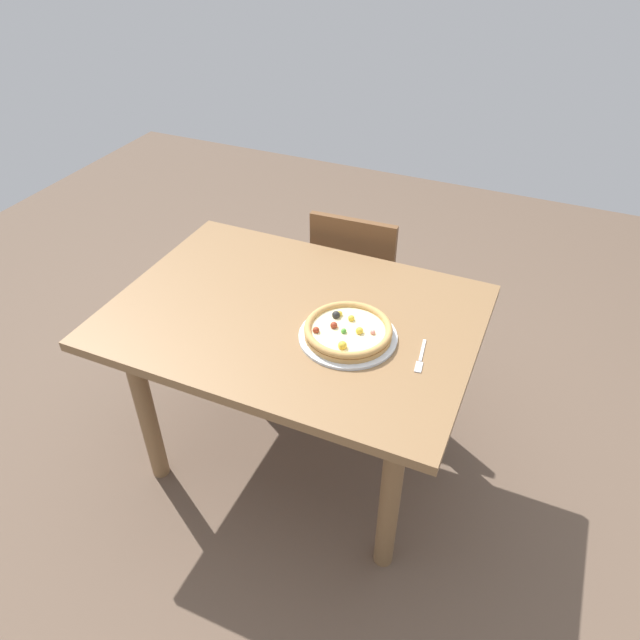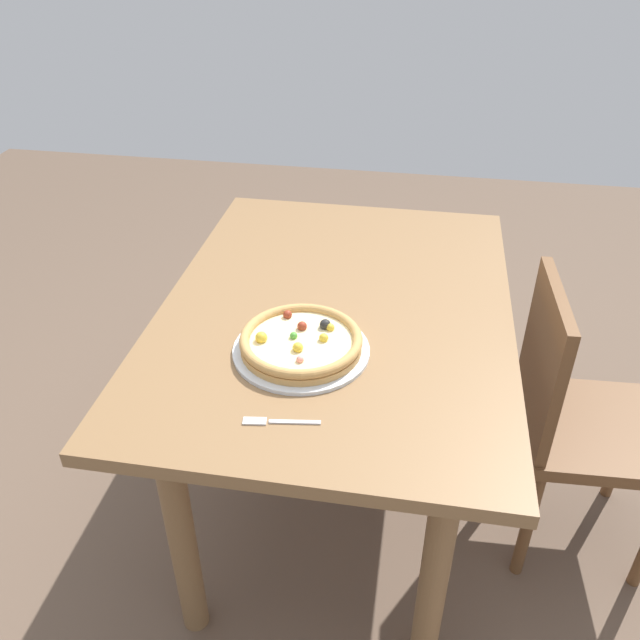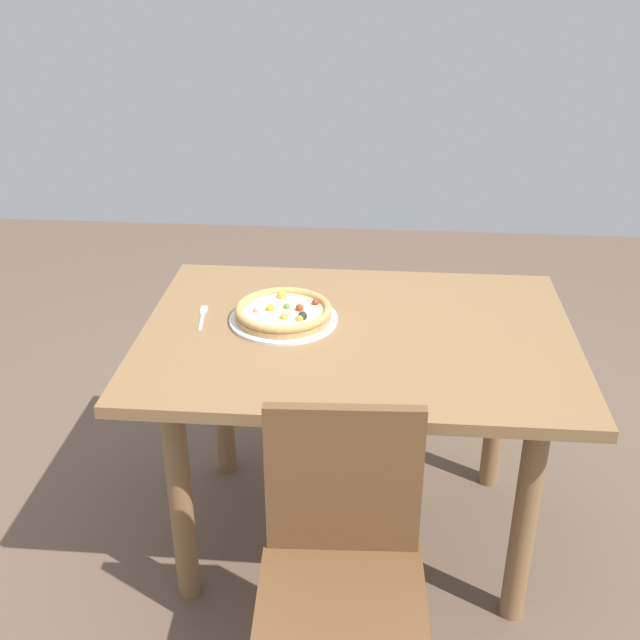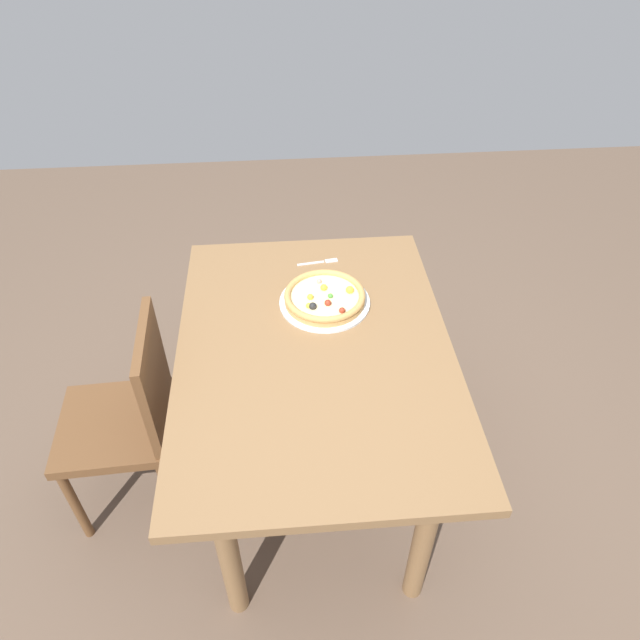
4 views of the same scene
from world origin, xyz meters
name	(u,v)px [view 3 (image 3 of 4)]	position (x,y,z in m)	size (l,w,h in m)	color
ground_plane	(352,531)	(0.00, 0.00, 0.00)	(6.00, 6.00, 0.00)	brown
dining_table	(357,365)	(0.00, 0.00, 0.66)	(1.29, 0.93, 0.78)	olive
chair_near	(342,573)	(0.00, -0.68, 0.48)	(0.42, 0.42, 0.88)	brown
plate	(284,319)	(-0.23, 0.05, 0.78)	(0.33, 0.33, 0.01)	silver
pizza	(284,312)	(-0.23, 0.05, 0.81)	(0.30, 0.30, 0.05)	tan
fork	(203,316)	(-0.48, 0.06, 0.78)	(0.04, 0.17, 0.00)	silver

